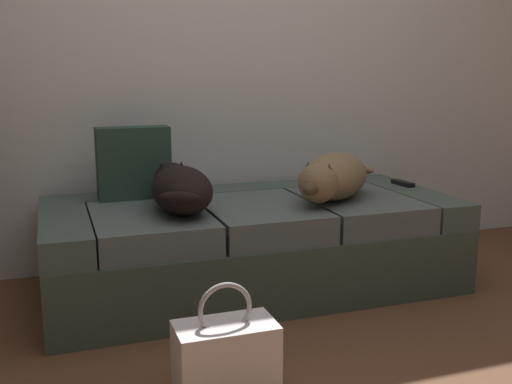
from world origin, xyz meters
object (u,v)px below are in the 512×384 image
object	(u,v)px
couch	(252,244)
tv_remote	(403,183)
throw_pillow	(134,163)
handbag	(226,358)
dog_dark	(180,188)
dog_tan	(333,177)

from	to	relation	value
couch	tv_remote	bearing A→B (deg)	6.02
couch	throw_pillow	distance (m)	0.68
couch	handbag	world-z (taller)	couch
couch	tv_remote	world-z (taller)	tv_remote
couch	handbag	xyz separation A→B (m)	(-0.40, -0.90, -0.08)
dog_dark	handbag	bearing A→B (deg)	-92.33
dog_tan	throw_pillow	bearing A→B (deg)	157.57
dog_tan	tv_remote	distance (m)	0.57
handbag	dog_dark	bearing A→B (deg)	87.67
dog_dark	dog_tan	distance (m)	0.72
dog_dark	throw_pillow	bearing A→B (deg)	113.77
dog_dark	handbag	distance (m)	0.89
dog_tan	tv_remote	size ratio (longest dim) A/B	3.64
dog_dark	dog_tan	xyz separation A→B (m)	(0.72, -0.02, 0.01)
handbag	dog_tan	bearing A→B (deg)	45.91
dog_tan	throw_pillow	world-z (taller)	throw_pillow
throw_pillow	tv_remote	bearing A→B (deg)	-5.87
dog_dark	dog_tan	world-z (taller)	dog_tan
couch	dog_tan	bearing A→B (deg)	-19.10
dog_dark	tv_remote	bearing A→B (deg)	8.83
couch	throw_pillow	world-z (taller)	throw_pillow
throw_pillow	handbag	xyz separation A→B (m)	(0.12, -1.13, -0.47)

